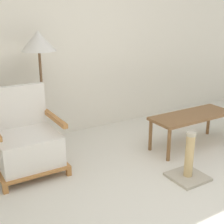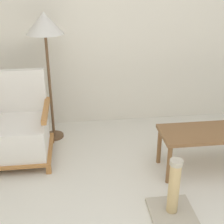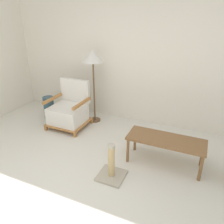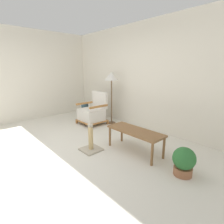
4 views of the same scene
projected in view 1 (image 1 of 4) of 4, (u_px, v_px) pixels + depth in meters
ground_plane at (208, 220)px, 2.65m from camera, size 14.00×14.00×0.00m
wall_back at (78, 37)px, 4.24m from camera, size 8.00×0.06×2.70m
armchair at (26, 143)px, 3.38m from camera, size 0.72×0.67×0.91m
floor_lamp at (39, 47)px, 3.59m from camera, size 0.40×0.40×1.47m
coffee_table at (192, 118)px, 3.97m from camera, size 1.12×0.43×0.44m
scratching_post at (188, 165)px, 3.26m from camera, size 0.37×0.37×0.53m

